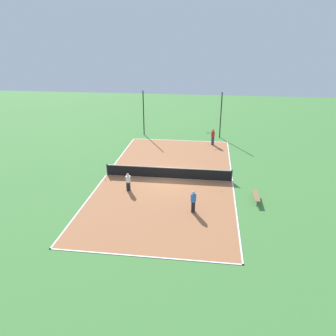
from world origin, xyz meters
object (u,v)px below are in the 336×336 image
object	(u,v)px
tennis_ball_left_sideline	(105,180)
fence_post_back_right	(221,115)
tennis_ball_far_baseline	(221,191)
player_coach_red	(213,136)
tennis_net	(168,172)
player_near_blue	(193,200)
tennis_ball_right_alley	(137,172)
player_near_white	(128,181)
bench	(256,196)
fence_post_back_left	(144,113)

from	to	relation	value
tennis_ball_left_sideline	fence_post_back_right	bearing A→B (deg)	54.81
tennis_ball_far_baseline	tennis_ball_left_sideline	size ratio (longest dim) A/B	1.00
player_coach_red	tennis_net	bearing A→B (deg)	51.97
player_near_blue	tennis_ball_right_alley	size ratio (longest dim) A/B	22.55
tennis_net	tennis_ball_right_alley	world-z (taller)	tennis_net
player_coach_red	player_near_blue	size ratio (longest dim) A/B	1.11
tennis_net	tennis_ball_right_alley	xyz separation A→B (m)	(-2.77, 0.86, -0.46)
player_near_white	player_near_blue	xyz separation A→B (m)	(4.99, -2.57, 0.10)
player_near_blue	fence_post_back_right	world-z (taller)	fence_post_back_right
tennis_net	player_near_white	xyz separation A→B (m)	(-2.65, -2.66, 0.27)
tennis_net	tennis_ball_far_baseline	distance (m)	4.72
player_coach_red	tennis_ball_right_alley	xyz separation A→B (m)	(-6.33, -8.37, -0.95)
tennis_net	bench	distance (m)	7.34
bench	tennis_ball_left_sideline	world-z (taller)	bench
tennis_ball_left_sideline	fence_post_back_left	bearing A→B (deg)	87.59
bench	fence_post_back_left	distance (m)	18.82
tennis_net	bench	world-z (taller)	tennis_net
player_near_white	tennis_ball_far_baseline	xyz separation A→B (m)	(6.92, 0.71, -0.73)
bench	player_near_blue	bearing A→B (deg)	116.30
bench	tennis_ball_right_alley	bearing A→B (deg)	67.17
player_near_white	tennis_ball_left_sideline	distance (m)	2.82
player_coach_red	fence_post_back_right	bearing A→B (deg)	-122.87
player_coach_red	fence_post_back_left	bearing A→B (deg)	-36.20
tennis_ball_far_baseline	player_near_blue	bearing A→B (deg)	-120.39
tennis_ball_far_baseline	fence_post_back_right	xyz separation A→B (m)	(0.09, 13.95, 2.50)
player_near_blue	fence_post_back_right	distance (m)	17.43
bench	fence_post_back_left	size ratio (longest dim) A/B	0.36
tennis_ball_right_alley	player_near_blue	bearing A→B (deg)	-49.99
tennis_net	fence_post_back_left	xyz separation A→B (m)	(-4.36, 12.01, 2.03)
fence_post_back_left	player_coach_red	bearing A→B (deg)	-19.31
tennis_ball_far_baseline	tennis_ball_right_alley	distance (m)	7.57
player_coach_red	tennis_ball_far_baseline	bearing A→B (deg)	76.71
player_coach_red	fence_post_back_right	distance (m)	3.28
tennis_ball_far_baseline	tennis_ball_right_alley	size ratio (longest dim) A/B	1.00
player_coach_red	tennis_ball_far_baseline	xyz separation A→B (m)	(0.70, -11.17, -0.95)
tennis_net	tennis_ball_far_baseline	xyz separation A→B (m)	(4.27, -1.95, -0.46)
player_near_white	fence_post_back_right	size ratio (longest dim) A/B	0.27
tennis_net	tennis_ball_right_alley	bearing A→B (deg)	162.73
bench	tennis_ball_right_alley	xyz separation A→B (m)	(-9.41, 3.96, -0.34)
player_near_blue	fence_post_back_right	bearing A→B (deg)	79.33
fence_post_back_left	bench	bearing A→B (deg)	-53.91
tennis_ball_right_alley	fence_post_back_right	size ratio (longest dim) A/B	0.01
bench	tennis_ball_right_alley	distance (m)	10.22
bench	tennis_ball_left_sideline	size ratio (longest dim) A/B	26.71
tennis_net	fence_post_back_left	world-z (taller)	fence_post_back_left
player_near_white	tennis_ball_left_sideline	size ratio (longest dim) A/B	20.31
tennis_ball_far_baseline	tennis_ball_left_sideline	distance (m)	9.22
player_near_blue	tennis_ball_right_alley	bearing A→B (deg)	126.02
bench	tennis_ball_far_baseline	size ratio (longest dim) A/B	26.71
tennis_ball_right_alley	fence_post_back_left	size ratio (longest dim) A/B	0.01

